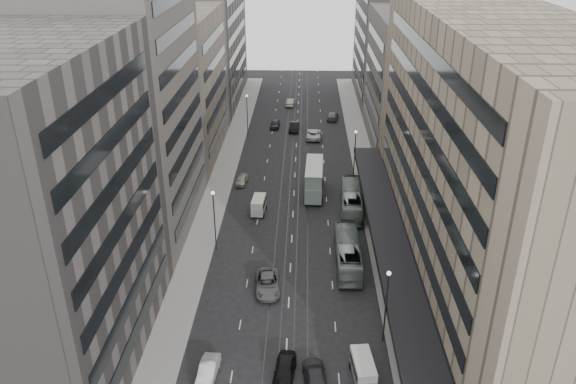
# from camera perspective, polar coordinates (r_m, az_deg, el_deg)

# --- Properties ---
(ground) EXTENTS (220.00, 220.00, 0.00)m
(ground) POSITION_cam_1_polar(r_m,az_deg,el_deg) (62.79, 0.04, -11.70)
(ground) COLOR black
(ground) RESTS_ON ground
(sidewalk_right) EXTENTS (4.00, 125.00, 0.15)m
(sidewalk_right) POSITION_cam_1_polar(r_m,az_deg,el_deg) (95.88, 7.92, 2.04)
(sidewalk_right) COLOR gray
(sidewalk_right) RESTS_ON ground
(sidewalk_left) EXTENTS (4.00, 125.00, 0.15)m
(sidewalk_left) POSITION_cam_1_polar(r_m,az_deg,el_deg) (96.25, -6.44, 2.22)
(sidewalk_left) COLOR gray
(sidewalk_left) RESTS_ON ground
(department_store) EXTENTS (19.20, 60.00, 30.00)m
(department_store) POSITION_cam_1_polar(r_m,az_deg,el_deg) (65.46, 19.43, 3.43)
(department_store) COLOR gray
(department_store) RESTS_ON ground
(building_right_mid) EXTENTS (15.00, 28.00, 24.00)m
(building_right_mid) POSITION_cam_1_polar(r_m,az_deg,el_deg) (107.06, 12.71, 10.93)
(building_right_mid) COLOR #504A46
(building_right_mid) RESTS_ON ground
(building_right_far) EXTENTS (15.00, 32.00, 28.00)m
(building_right_far) POSITION_cam_1_polar(r_m,az_deg,el_deg) (135.55, 10.59, 15.01)
(building_right_far) COLOR #5D5753
(building_right_far) RESTS_ON ground
(building_left_a) EXTENTS (15.00, 28.00, 30.00)m
(building_left_a) POSITION_cam_1_polar(r_m,az_deg,el_deg) (53.07, -24.15, -2.58)
(building_left_a) COLOR #5D5753
(building_left_a) RESTS_ON ground
(building_left_b) EXTENTS (15.00, 26.00, 34.00)m
(building_left_b) POSITION_cam_1_polar(r_m,az_deg,el_deg) (75.62, -16.19, 8.44)
(building_left_b) COLOR #504A46
(building_left_b) RESTS_ON ground
(building_left_c) EXTENTS (15.00, 28.00, 25.00)m
(building_left_c) POSITION_cam_1_polar(r_m,az_deg,el_deg) (101.87, -11.54, 10.60)
(building_left_c) COLOR gray
(building_left_c) RESTS_ON ground
(building_left_d) EXTENTS (15.00, 38.00, 28.00)m
(building_left_d) POSITION_cam_1_polar(r_m,az_deg,el_deg) (133.12, -8.50, 14.96)
(building_left_d) COLOR #5D5753
(building_left_d) RESTS_ON ground
(lamp_right_near) EXTENTS (0.44, 0.44, 8.32)m
(lamp_right_near) POSITION_cam_1_polar(r_m,az_deg,el_deg) (56.25, 9.99, -10.59)
(lamp_right_near) COLOR #262628
(lamp_right_near) RESTS_ON ground
(lamp_right_far) EXTENTS (0.44, 0.44, 8.32)m
(lamp_right_far) POSITION_cam_1_polar(r_m,az_deg,el_deg) (91.41, 6.82, 4.38)
(lamp_right_far) COLOR #262628
(lamp_right_far) RESTS_ON ground
(lamp_left_near) EXTENTS (0.44, 0.44, 8.32)m
(lamp_left_near) POSITION_cam_1_polar(r_m,az_deg,el_deg) (70.97, -7.52, -2.20)
(lamp_left_near) COLOR #262628
(lamp_left_near) RESTS_ON ground
(lamp_left_far) EXTENTS (0.44, 0.44, 8.32)m
(lamp_left_far) POSITION_cam_1_polar(r_m,az_deg,el_deg) (110.49, -4.17, 8.27)
(lamp_left_far) COLOR #262628
(lamp_left_far) RESTS_ON ground
(bus_near) EXTENTS (2.85, 11.95, 3.32)m
(bus_near) POSITION_cam_1_polar(r_m,az_deg,el_deg) (69.52, 6.08, -6.12)
(bus_near) COLOR gray
(bus_near) RESTS_ON ground
(bus_far) EXTENTS (3.50, 12.25, 3.37)m
(bus_far) POSITION_cam_1_polar(r_m,az_deg,el_deg) (82.30, 6.47, -0.78)
(bus_far) COLOR gray
(bus_far) RESTS_ON ground
(double_decker) EXTENTS (3.10, 9.22, 4.99)m
(double_decker) POSITION_cam_1_polar(r_m,az_deg,el_deg) (86.12, 2.66, 1.36)
(double_decker) COLOR gray
(double_decker) RESTS_ON ground
(vw_microbus) EXTENTS (2.33, 4.43, 2.30)m
(vw_microbus) POSITION_cam_1_polar(r_m,az_deg,el_deg) (54.31, 7.63, -17.32)
(vw_microbus) COLOR slate
(vw_microbus) RESTS_ON ground
(panel_van) EXTENTS (2.14, 4.00, 2.45)m
(panel_van) POSITION_cam_1_polar(r_m,az_deg,el_deg) (81.14, -3.00, -1.31)
(panel_van) COLOR beige
(panel_van) RESTS_ON ground
(sedan_0) EXTENTS (2.38, 4.92, 1.62)m
(sedan_0) POSITION_cam_1_polar(r_m,az_deg,el_deg) (54.39, -0.35, -17.63)
(sedan_0) COLOR black
(sedan_0) RESTS_ON ground
(sedan_1) EXTENTS (1.86, 4.54, 1.47)m
(sedan_1) POSITION_cam_1_polar(r_m,az_deg,el_deg) (54.90, -8.14, -17.57)
(sedan_1) COLOR silver
(sedan_1) RESTS_ON ground
(sedan_2) EXTENTS (3.26, 6.18, 1.66)m
(sedan_2) POSITION_cam_1_polar(r_m,az_deg,el_deg) (65.15, -2.10, -9.26)
(sedan_2) COLOR #5A5A5D
(sedan_2) RESTS_ON ground
(sedan_3) EXTENTS (2.63, 5.40, 1.51)m
(sedan_3) POSITION_cam_1_polar(r_m,az_deg,el_deg) (53.95, 2.76, -18.19)
(sedan_3) COLOR black
(sedan_3) RESTS_ON ground
(sedan_4) EXTENTS (1.99, 4.13, 1.36)m
(sedan_4) POSITION_cam_1_polar(r_m,az_deg,el_deg) (90.79, -4.71, 1.23)
(sedan_4) COLOR #A7A18B
(sedan_4) RESTS_ON ground
(sedan_5) EXTENTS (2.10, 5.15, 1.66)m
(sedan_5) POSITION_cam_1_polar(r_m,az_deg,el_deg) (114.37, 0.65, 6.64)
(sedan_5) COLOR black
(sedan_5) RESTS_ON ground
(sedan_6) EXTENTS (3.01, 6.17, 1.69)m
(sedan_6) POSITION_cam_1_polar(r_m,az_deg,el_deg) (110.33, 2.64, 5.90)
(sedan_6) COLOR silver
(sedan_6) RESTS_ON ground
(sedan_7) EXTENTS (2.80, 5.55, 1.54)m
(sedan_7) POSITION_cam_1_polar(r_m,az_deg,el_deg) (121.76, 4.54, 7.73)
(sedan_7) COLOR #5E5E61
(sedan_7) RESTS_ON ground
(sedan_8) EXTENTS (2.03, 4.60, 1.54)m
(sedan_8) POSITION_cam_1_polar(r_m,az_deg,el_deg) (116.26, -1.32, 6.93)
(sedan_8) COLOR #252527
(sedan_8) RESTS_ON ground
(sedan_9) EXTENTS (2.25, 5.05, 1.61)m
(sedan_9) POSITION_cam_1_polar(r_m,az_deg,el_deg) (130.95, 0.29, 9.12)
(sedan_9) COLOR #ADA68F
(sedan_9) RESTS_ON ground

